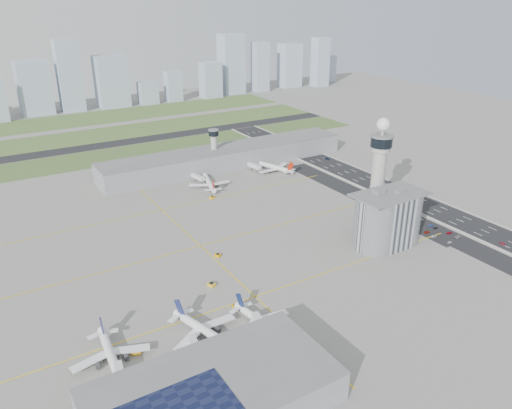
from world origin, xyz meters
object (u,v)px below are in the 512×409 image
car_lot_4 (413,225)px  car_lot_9 (431,226)px  car_lot_5 (400,219)px  car_lot_6 (458,237)px  tug_0 (136,351)px  secondary_tower (214,145)px  car_hw_0 (503,244)px  tug_1 (211,284)px  car_lot_3 (417,228)px  tug_3 (218,255)px  car_hw_2 (327,159)px  airplane_far_a (209,180)px  airplane_far_b (274,164)px  tug_5 (270,170)px  car_lot_0 (450,242)px  control_tower (379,165)px  car_hw_1 (385,187)px  admin_building (388,219)px  tug_2 (235,306)px  airplane_near_c (262,319)px  jet_bridge_near_2 (267,336)px  car_lot_8 (435,228)px  jet_bridge_near_0 (123,392)px  airplane_near_b (205,327)px  jet_bridge_far_0 (193,176)px  airplane_near_a (111,352)px  car_lot_2 (427,232)px  car_lot_11 (412,216)px  tug_4 (212,197)px  jet_bridge_near_1 (201,362)px  car_hw_4 (273,144)px  car_lot_1 (434,236)px  car_lot_10 (420,220)px  jet_bridge_far_1 (249,166)px  car_lot_7 (449,233)px

car_lot_4 → car_lot_9: car_lot_4 is taller
car_lot_5 → car_lot_6: size_ratio=0.84×
tug_0 → car_lot_9: tug_0 is taller
secondary_tower → car_hw_0: (78.45, -208.12, -18.21)m
tug_1 → car_lot_3: size_ratio=0.96×
tug_3 → car_hw_2: tug_3 is taller
airplane_far_a → airplane_far_b: bearing=-69.6°
tug_5 → car_lot_0: size_ratio=1.10×
control_tower → car_hw_1: 65.16m
admin_building → car_hw_2: 158.21m
car_lot_0 → car_lot_9: 22.22m
tug_2 → airplane_far_b: bearing=-8.6°
airplane_near_c → car_hw_2: (172.58, 171.04, -4.18)m
jet_bridge_near_2 → car_lot_8: bearing=-65.6°
jet_bridge_near_0 → car_lot_9: (205.38, 40.67, -2.24)m
airplane_near_b → car_lot_0: bearing=75.0°
car_hw_0 → jet_bridge_far_0: bearing=112.5°
airplane_near_a → tug_3: 91.79m
admin_building → car_lot_4: bearing=14.5°
airplane_far_b → car_lot_5: 122.69m
car_lot_2 → car_lot_3: bearing=0.3°
airplane_near_b → tug_1: bearing=133.5°
control_tower → tug_1: (-125.51, -19.10, -33.97)m
admin_building → car_lot_11: bearing=23.9°
airplane_near_b → car_lot_6: 167.17m
secondary_tower → tug_2: (-82.27, -182.68, -17.98)m
jet_bridge_near_2 → tug_1: jet_bridge_near_2 is taller
tug_4 → car_hw_1: size_ratio=0.90×
jet_bridge_near_1 → car_lot_6: jet_bridge_near_1 is taller
airplane_near_b → car_hw_4: airplane_near_b is taller
jet_bridge_far_0 → car_hw_0: 217.90m
car_lot_1 → car_lot_9: size_ratio=0.93×
car_lot_3 → car_lot_6: 23.61m
car_lot_10 → jet_bridge_near_1: bearing=108.5°
jet_bridge_far_1 → tug_5: jet_bridge_far_1 is taller
airplane_near_c → car_lot_5: 141.71m
car_lot_5 → airplane_near_b: bearing=104.6°
airplane_near_c → car_lot_9: (142.19, 31.97, -4.21)m
car_lot_1 → car_lot_11: (11.41, 27.60, 0.02)m
airplane_far_a → car_lot_4: size_ratio=9.58×
car_lot_0 → car_lot_4: bearing=-4.5°
secondary_tower → car_hw_0: size_ratio=9.12×
tug_5 → car_hw_2: size_ratio=0.79×
tug_3 → car_lot_7: size_ratio=0.80×
admin_building → tug_0: bearing=-173.3°
secondary_tower → car_hw_1: 138.96m
airplane_near_b → tug_4: size_ratio=11.63×
car_lot_3 → car_lot_0: bearing=-177.8°
airplane_near_a → airplane_near_c: size_ratio=1.06×
car_lot_11 → airplane_near_b: bearing=108.4°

